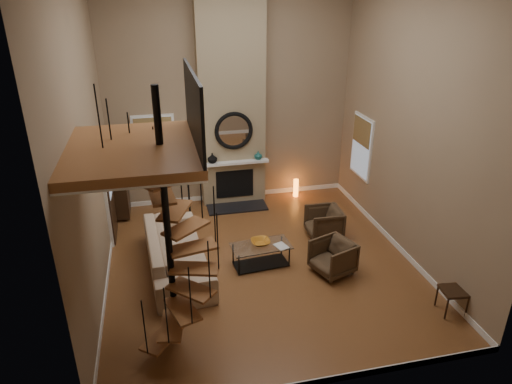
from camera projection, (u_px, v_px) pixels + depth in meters
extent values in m
cube|color=brown|center=(260.00, 263.00, 9.34)|extent=(6.00, 6.50, 0.01)
cube|color=#90795D|center=(230.00, 94.00, 11.10)|extent=(6.00, 0.02, 5.50)
cube|color=#90795D|center=(325.00, 212.00, 5.32)|extent=(6.00, 0.02, 5.50)
cube|color=#90795D|center=(85.00, 144.00, 7.61)|extent=(0.02, 6.50, 5.50)
cube|color=#90795D|center=(413.00, 122.00, 8.81)|extent=(0.02, 6.50, 5.50)
cube|color=white|center=(233.00, 195.00, 12.19)|extent=(6.00, 0.02, 0.12)
cube|color=white|center=(313.00, 383.00, 6.43)|extent=(6.00, 0.02, 0.12)
cube|color=white|center=(107.00, 279.00, 8.71)|extent=(0.02, 6.50, 0.12)
cube|color=white|center=(395.00, 243.00, 9.91)|extent=(0.02, 6.50, 0.12)
cube|color=#92805F|center=(232.00, 96.00, 10.93)|extent=(1.60, 0.38, 5.50)
cube|color=black|center=(237.00, 207.00, 11.62)|extent=(1.50, 0.60, 0.04)
cube|color=black|center=(235.00, 184.00, 11.66)|extent=(0.95, 0.02, 0.72)
cube|color=white|center=(235.00, 163.00, 11.34)|extent=(1.70, 0.18, 0.06)
torus|color=black|center=(234.00, 131.00, 11.06)|extent=(0.94, 0.10, 0.94)
cylinder|color=white|center=(234.00, 131.00, 11.07)|extent=(0.80, 0.01, 0.80)
imported|color=black|center=(212.00, 158.00, 11.20)|extent=(0.24, 0.24, 0.25)
imported|color=#175350|center=(258.00, 155.00, 11.44)|extent=(0.20, 0.20, 0.21)
cube|color=white|center=(155.00, 145.00, 11.17)|extent=(1.02, 0.04, 1.52)
cube|color=#8C9EB2|center=(155.00, 145.00, 11.15)|extent=(0.90, 0.01, 1.40)
cube|color=olive|center=(154.00, 137.00, 11.05)|extent=(0.90, 0.01, 0.98)
cube|color=white|center=(362.00, 147.00, 11.06)|extent=(0.04, 1.02, 1.52)
cube|color=#8C9EB2|center=(361.00, 147.00, 11.05)|extent=(0.01, 0.90, 1.40)
cube|color=olive|center=(362.00, 132.00, 10.89)|extent=(0.01, 0.90, 0.63)
cube|color=white|center=(108.00, 193.00, 9.91)|extent=(0.06, 1.05, 2.16)
cube|color=black|center=(110.00, 194.00, 9.93)|extent=(0.05, 0.90, 2.05)
cube|color=#8C9EB2|center=(109.00, 176.00, 9.76)|extent=(0.01, 0.60, 0.90)
cube|color=#975D31|center=(133.00, 150.00, 6.00)|extent=(1.70, 2.20, 0.12)
cube|color=white|center=(134.00, 156.00, 6.03)|extent=(1.70, 2.20, 0.03)
cube|color=black|center=(193.00, 107.00, 5.95)|extent=(0.04, 2.20, 0.94)
cylinder|color=black|center=(167.00, 226.00, 6.55)|extent=(0.10, 0.10, 4.02)
cube|color=#975D31|center=(162.00, 337.00, 6.97)|extent=(0.71, 0.78, 0.04)
cylinder|color=black|center=(144.00, 328.00, 6.48)|extent=(0.02, 0.02, 0.94)
cube|color=#975D31|center=(172.00, 325.00, 6.83)|extent=(0.46, 0.77, 0.04)
cylinder|color=black|center=(166.00, 316.00, 6.31)|extent=(0.02, 0.02, 0.94)
cube|color=#975D31|center=(182.00, 309.00, 6.77)|extent=(0.55, 0.79, 0.04)
cylinder|color=black|center=(190.00, 296.00, 6.30)|extent=(0.02, 0.02, 0.94)
cube|color=#975D31|center=(191.00, 290.00, 6.78)|extent=(0.75, 0.74, 0.04)
cylinder|color=black|center=(209.00, 270.00, 6.41)|extent=(0.02, 0.02, 0.94)
cube|color=#975D31|center=(195.00, 269.00, 6.82)|extent=(0.79, 0.53, 0.04)
cylinder|color=black|center=(218.00, 242.00, 6.61)|extent=(0.02, 0.02, 0.94)
cube|color=#975D31|center=(193.00, 248.00, 6.87)|extent=(0.77, 0.48, 0.04)
cylinder|color=black|center=(215.00, 215.00, 6.82)|extent=(0.02, 0.02, 0.94)
cube|color=#975D31|center=(186.00, 228.00, 6.89)|extent=(0.77, 0.72, 0.04)
cylinder|color=black|center=(201.00, 192.00, 6.96)|extent=(0.02, 0.02, 0.94)
cube|color=#975D31|center=(175.00, 211.00, 6.85)|extent=(0.58, 0.79, 0.04)
cylinder|color=black|center=(180.00, 173.00, 6.98)|extent=(0.02, 0.02, 0.94)
cube|color=#975D31|center=(162.00, 195.00, 6.73)|extent=(0.41, 0.75, 0.04)
cylinder|color=black|center=(156.00, 157.00, 6.84)|extent=(0.02, 0.02, 0.94)
cube|color=#975D31|center=(149.00, 181.00, 6.53)|extent=(0.68, 0.79, 0.04)
cylinder|color=black|center=(131.00, 144.00, 6.57)|extent=(0.02, 0.02, 0.94)
cube|color=#975D31|center=(138.00, 168.00, 6.29)|extent=(0.80, 0.64, 0.04)
cylinder|color=black|center=(110.00, 133.00, 6.18)|extent=(0.02, 0.02, 0.94)
cube|color=#975D31|center=(133.00, 155.00, 6.02)|extent=(0.72, 0.34, 0.04)
cylinder|color=black|center=(99.00, 121.00, 5.76)|extent=(0.02, 0.02, 0.94)
cube|color=black|center=(118.00, 180.00, 10.86)|extent=(0.37, 0.78, 1.75)
imported|color=tan|center=(176.00, 251.00, 8.98)|extent=(1.26, 2.82, 0.80)
imported|color=#453220|center=(327.00, 222.00, 10.17)|extent=(0.77, 0.75, 0.68)
imported|color=#453220|center=(335.00, 256.00, 8.90)|extent=(0.93, 0.91, 0.66)
cube|color=silver|center=(261.00, 246.00, 9.08)|extent=(1.22, 0.69, 0.02)
cube|color=black|center=(261.00, 264.00, 9.25)|extent=(1.11, 0.58, 0.01)
cylinder|color=black|center=(239.00, 266.00, 8.83)|extent=(0.03, 0.03, 0.43)
cylinder|color=black|center=(289.00, 257.00, 9.12)|extent=(0.03, 0.03, 0.43)
cylinder|color=black|center=(233.00, 254.00, 9.22)|extent=(0.03, 0.03, 0.43)
cylinder|color=black|center=(281.00, 246.00, 9.50)|extent=(0.03, 0.03, 0.43)
imported|color=#C07821|center=(261.00, 242.00, 9.10)|extent=(0.38, 0.38, 0.09)
imported|color=gray|center=(280.00, 247.00, 9.01)|extent=(0.29, 0.34, 0.03)
cylinder|color=black|center=(191.00, 225.00, 10.78)|extent=(0.38, 0.38, 0.03)
cylinder|color=black|center=(189.00, 194.00, 10.46)|extent=(0.04, 0.04, 1.65)
cylinder|color=#F2E5C6|center=(187.00, 164.00, 10.15)|extent=(0.43, 0.43, 0.34)
cylinder|color=orange|center=(296.00, 188.00, 12.17)|extent=(0.13, 0.13, 0.47)
cube|color=black|center=(454.00, 291.00, 7.74)|extent=(0.44, 0.44, 0.05)
cube|color=black|center=(468.00, 277.00, 7.65)|extent=(0.08, 0.38, 0.47)
cylinder|color=black|center=(446.00, 309.00, 7.65)|extent=(0.04, 0.04, 0.38)
cylinder|color=black|center=(467.00, 308.00, 7.69)|extent=(0.04, 0.04, 0.38)
cylinder|color=black|center=(436.00, 296.00, 7.98)|extent=(0.04, 0.04, 0.38)
cylinder|color=black|center=(456.00, 295.00, 8.01)|extent=(0.04, 0.04, 0.38)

